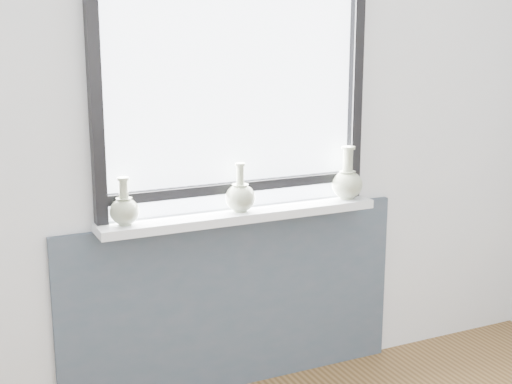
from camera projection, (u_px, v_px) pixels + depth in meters
name	position (u px, v px, depth m)	size (l,w,h in m)	color
back_wall	(232.00, 120.00, 3.23)	(3.60, 0.02, 2.60)	silver
apron_panel	(235.00, 302.00, 3.40)	(1.70, 0.03, 0.86)	#414856
windowsill	(241.00, 215.00, 3.24)	(1.32, 0.18, 0.04)	silver
window	(235.00, 90.00, 3.16)	(1.30, 0.06, 1.05)	black
vase_a	(124.00, 209.00, 2.99)	(0.12, 0.12, 0.20)	#9BA487
vase_b	(240.00, 196.00, 3.20)	(0.14, 0.14, 0.22)	#9BA487
vase_c	(347.00, 182.00, 3.44)	(0.15, 0.15, 0.26)	#9BA487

